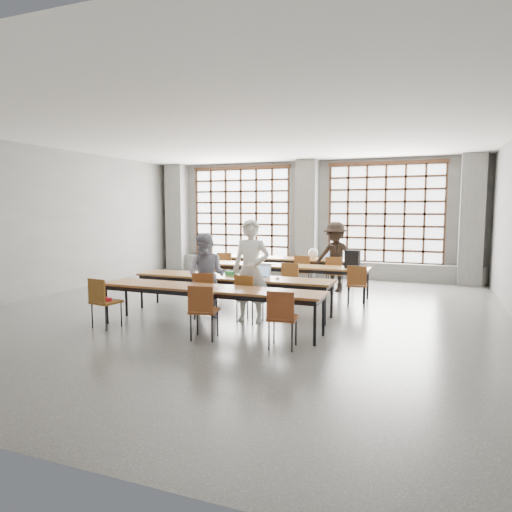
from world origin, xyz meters
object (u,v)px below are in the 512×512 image
Objects in this scene: chair_back_right at (334,270)px; chair_near_mid at (203,307)px; chair_back_mid at (303,269)px; student_back at (335,257)px; backpack at (352,259)px; chair_mid_centre at (292,278)px; chair_front_left at (205,290)px; phone at (238,277)px; red_pouch at (106,299)px; chair_mid_left at (211,273)px; chair_front_right at (247,294)px; desk_row_a at (280,260)px; laptop_back at (330,257)px; green_box at (231,273)px; student_male at (251,271)px; desk_row_d at (209,291)px; plastic_bag at (313,253)px; desk_row_c at (232,280)px; desk_row_b at (284,268)px; laptop_front at (261,274)px; chair_near_left at (103,298)px; chair_mid_right at (357,281)px; chair_back_left at (225,265)px; mouse at (278,278)px; student_female at (207,275)px; chair_near_right at (282,313)px.

chair_near_mid is (-1.08, -4.88, 0.00)m from chair_back_right.
student_back reaches higher than chair_back_mid.
chair_near_mid is 4.37m from backpack.
chair_front_left is at bearing -117.18° from chair_mid_centre.
phone reaches higher than red_pouch.
chair_mid_centre reaches higher than phone.
chair_mid_left is at bearing -180.00° from chair_mid_centre.
chair_front_right is at bearing -103.01° from chair_back_right.
desk_row_a is 10.47× the size of laptop_back.
green_box reaches higher than phone.
student_male reaches higher than chair_back_mid.
chair_front_left is at bearing 122.99° from desk_row_d.
desk_row_c is at bearing -101.00° from plastic_bag.
desk_row_b is 1.99m from laptop_front.
chair_mid_right is at bearing 41.42° from chair_near_left.
chair_back_left is at bearing 89.87° from red_pouch.
chair_front_right is at bearing -90.61° from chair_back_mid.
desk_row_d is at bearing -63.99° from chair_mid_left.
chair_near_mid is (0.21, -0.63, -0.13)m from desk_row_d.
desk_row_a is 5.61m from red_pouch.
student_back is at bearing -67.34° from laptop_back.
mouse is at bearing -5.71° from green_box.
chair_mid_right reaches higher than desk_row_a.
desk_row_c is 10.00× the size of backpack.
chair_front_right is 1.00× the size of chair_near_left.
red_pouch is (-2.73, -5.55, -0.29)m from laptop_back.
student_female reaches higher than chair_mid_right.
chair_back_mid reaches higher than desk_row_b.
chair_mid_right reaches higher than desk_row_b.
chair_mid_centre is 2.24m from plastic_bag.
chair_mid_centre is at bearing 84.33° from chair_front_right.
chair_near_left is 4.40× the size of red_pouch.
chair_mid_right is (1.42, 0.00, 0.00)m from chair_mid_centre.
chair_mid_centre is at bearing -88.06° from plastic_bag.
chair_mid_centre is (-0.63, -1.54, 0.00)m from chair_back_right.
chair_mid_centre is 1.00× the size of chair_near_left.
desk_row_b is 4.55× the size of chair_back_left.
chair_mid_right is 1.88m from student_back.
chair_near_left is (-0.02, -4.89, 0.00)m from chair_back_left.
student_male is at bearing -97.53° from laptop_back.
chair_mid_left is at bearing 113.99° from student_female.
plastic_bag reaches higher than phone.
student_female is 6.41× the size of green_box.
red_pouch is at bearing -109.81° from student_back.
green_box is at bearing 71.85° from chair_front_left.
student_male reaches higher than desk_row_c.
desk_row_c is at bearing -87.08° from desk_row_a.
desk_row_a is 10.05× the size of laptop_front.
chair_near_right is 2.60m from green_box.
chair_front_left is 0.86m from chair_front_right.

